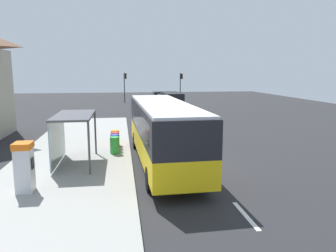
% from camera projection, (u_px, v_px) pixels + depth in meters
% --- Properties ---
extents(ground_plane, '(56.00, 92.00, 0.04)m').
position_uv_depth(ground_plane, '(162.00, 123.00, 30.37)').
color(ground_plane, '#262628').
extents(sidewalk_platform, '(6.20, 30.00, 0.18)m').
position_uv_depth(sidewalk_platform, '(74.00, 158.00, 17.74)').
color(sidewalk_platform, '#999993').
rests_on(sidewalk_platform, ground).
extents(lane_stripe_seg_0, '(0.16, 2.20, 0.01)m').
position_uv_depth(lane_stripe_seg_0, '(246.00, 215.00, 10.89)').
color(lane_stripe_seg_0, silver).
rests_on(lane_stripe_seg_0, ground).
extents(lane_stripe_seg_1, '(0.16, 2.20, 0.01)m').
position_uv_depth(lane_stripe_seg_1, '(207.00, 171.00, 15.77)').
color(lane_stripe_seg_1, silver).
rests_on(lane_stripe_seg_1, ground).
extents(lane_stripe_seg_2, '(0.16, 2.20, 0.01)m').
position_uv_depth(lane_stripe_seg_2, '(186.00, 147.00, 20.65)').
color(lane_stripe_seg_2, silver).
rests_on(lane_stripe_seg_2, ground).
extents(lane_stripe_seg_3, '(0.16, 2.20, 0.01)m').
position_uv_depth(lane_stripe_seg_3, '(174.00, 133.00, 25.53)').
color(lane_stripe_seg_3, silver).
rests_on(lane_stripe_seg_3, ground).
extents(lane_stripe_seg_4, '(0.16, 2.20, 0.01)m').
position_uv_depth(lane_stripe_seg_4, '(165.00, 123.00, 30.41)').
color(lane_stripe_seg_4, silver).
rests_on(lane_stripe_seg_4, ground).
extents(lane_stripe_seg_5, '(0.16, 2.20, 0.01)m').
position_uv_depth(lane_stripe_seg_5, '(159.00, 116.00, 35.29)').
color(lane_stripe_seg_5, silver).
rests_on(lane_stripe_seg_5, ground).
extents(lane_stripe_seg_6, '(0.16, 2.20, 0.01)m').
position_uv_depth(lane_stripe_seg_6, '(154.00, 110.00, 40.17)').
color(lane_stripe_seg_6, silver).
rests_on(lane_stripe_seg_6, ground).
extents(lane_stripe_seg_7, '(0.16, 2.20, 0.01)m').
position_uv_depth(lane_stripe_seg_7, '(150.00, 106.00, 45.04)').
color(lane_stripe_seg_7, silver).
rests_on(lane_stripe_seg_7, ground).
extents(bus, '(2.82, 11.08, 3.21)m').
position_uv_depth(bus, '(163.00, 129.00, 16.65)').
color(bus, yellow).
rests_on(bus, ground).
extents(white_van, '(2.13, 5.24, 2.30)m').
position_uv_depth(white_van, '(172.00, 101.00, 38.64)').
color(white_van, black).
rests_on(white_van, ground).
extents(sedan_near, '(1.92, 4.44, 1.52)m').
position_uv_depth(sedan_near, '(158.00, 96.00, 53.18)').
color(sedan_near, black).
rests_on(sedan_near, ground).
extents(sedan_far, '(1.97, 4.46, 1.52)m').
position_uv_depth(sedan_far, '(163.00, 99.00, 46.91)').
color(sedan_far, '#195933').
rests_on(sedan_far, ground).
extents(ticket_machine, '(0.66, 0.76, 1.94)m').
position_uv_depth(ticket_machine, '(24.00, 167.00, 12.41)').
color(ticket_machine, silver).
rests_on(ticket_machine, sidewalk_platform).
extents(recycling_bin_green, '(0.52, 0.52, 0.95)m').
position_uv_depth(recycling_bin_green, '(115.00, 145.00, 18.34)').
color(recycling_bin_green, green).
rests_on(recycling_bin_green, sidewalk_platform).
extents(recycling_bin_blue, '(0.52, 0.52, 0.95)m').
position_uv_depth(recycling_bin_blue, '(115.00, 143.00, 19.03)').
color(recycling_bin_blue, blue).
rests_on(recycling_bin_blue, sidewalk_platform).
extents(recycling_bin_red, '(0.52, 0.52, 0.95)m').
position_uv_depth(recycling_bin_red, '(115.00, 140.00, 19.71)').
color(recycling_bin_red, red).
rests_on(recycling_bin_red, sidewalk_platform).
extents(recycling_bin_orange, '(0.52, 0.52, 0.95)m').
position_uv_depth(recycling_bin_orange, '(115.00, 138.00, 20.39)').
color(recycling_bin_orange, orange).
rests_on(recycling_bin_orange, sidewalk_platform).
extents(traffic_light_near_side, '(0.49, 0.28, 4.53)m').
position_uv_depth(traffic_light_near_side, '(181.00, 83.00, 50.44)').
color(traffic_light_near_side, '#2D2D2D').
rests_on(traffic_light_near_side, ground).
extents(traffic_light_far_side, '(0.49, 0.28, 4.57)m').
position_uv_depth(traffic_light_far_side, '(125.00, 83.00, 49.99)').
color(traffic_light_far_side, '#2D2D2D').
rests_on(traffic_light_far_side, ground).
extents(bus_shelter, '(1.80, 4.00, 2.50)m').
position_uv_depth(bus_shelter, '(68.00, 126.00, 16.07)').
color(bus_shelter, '#4C4C51').
rests_on(bus_shelter, sidewalk_platform).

